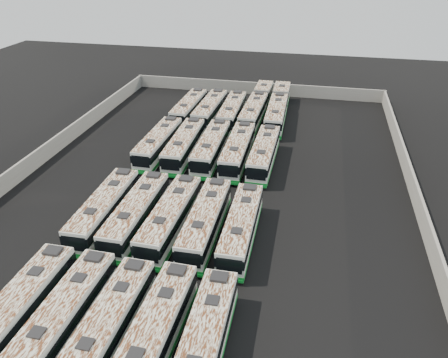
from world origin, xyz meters
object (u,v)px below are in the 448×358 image
Objects in this scene: bus_midfront_center at (170,218)px; bus_back_left at (210,110)px; bus_front_center at (107,328)px; bus_front_far_right at (204,344)px; bus_midfront_left at (136,213)px; bus_midback_left at (184,145)px; bus_front_far_left at (18,311)px; bus_front_right at (154,337)px; bus_midfront_right at (205,222)px; bus_midfront_far_right at (241,227)px; bus_back_center at (232,112)px; bus_back_far_right at (278,107)px; bus_midback_center at (211,148)px; bus_midback_far_left at (159,143)px; bus_midback_far_right at (264,154)px; bus_midback_right at (238,151)px; bus_midfront_far_left at (105,209)px; bus_front_left at (63,318)px; bus_back_right at (257,106)px; bus_back_far_left at (189,109)px.

bus_back_left is at bearing 97.89° from bus_midfront_center.
bus_front_center reaches higher than bus_front_far_right.
bus_midback_left is (-0.06, 16.11, 0.01)m from bus_midfront_left.
bus_midfront_center reaches higher than bus_front_far_left.
bus_front_far_left is 10.28m from bus_front_right.
bus_midback_left reaches higher than bus_front_center.
bus_front_far_left is 17.17m from bus_midfront_right.
bus_midfront_left is 10.34m from bus_midfront_far_right.
bus_back_center is (-6.82, 29.58, 0.05)m from bus_midfront_far_right.
bus_back_left is at bearing -162.65° from bus_back_far_right.
bus_midfront_left is 16.53m from bus_midback_center.
bus_midback_far_left is 7.02m from bus_midback_center.
bus_back_center reaches higher than bus_midback_far_right.
bus_front_right is 1.01× the size of bus_midback_far_right.
bus_midback_far_left is at bearing 178.87° from bus_midback_right.
bus_midback_right is (10.46, -0.09, 0.04)m from bus_midback_far_left.
bus_midback_far_right is at bearing -2.53° from bus_midback_left.
bus_midback_left is 3.58m from bus_midback_center.
bus_midback_center is (-6.77, 29.79, 0.07)m from bus_front_far_right.
bus_midfront_left reaches higher than bus_midfront_far_left.
bus_front_right reaches higher than bus_front_center.
bus_midback_far_right is (13.71, 29.58, -0.00)m from bus_front_far_left.
bus_midfront_far_right is at bearing -2.55° from bus_midfront_right.
bus_midback_center reaches higher than bus_back_center.
bus_back_right reaches higher than bus_front_left.
bus_midfront_right reaches higher than bus_midback_far_left.
bus_midfront_left is 29.85m from bus_back_far_left.
bus_front_left is 13.58m from bus_midfront_left.
bus_back_right reaches higher than bus_midfront_far_left.
bus_front_left is 0.63× the size of bus_back_right.
bus_back_left reaches higher than bus_midback_far_left.
bus_back_far_right is (13.67, 46.65, 0.02)m from bus_front_far_left.
bus_midback_right reaches higher than bus_front_far_right.
bus_back_far_right reaches higher than bus_front_left.
bus_midback_right is at bearing 70.65° from bus_front_far_left.
bus_midback_left is 1.00× the size of bus_midback_center.
bus_midfront_left is at bearing -88.93° from bus_back_left.
bus_midfront_far_left is at bearing -114.03° from bus_midback_center.
bus_midfront_center is (-3.39, 13.75, 0.01)m from bus_front_right.
bus_front_left is 10.25m from bus_front_far_right.
bus_front_right is 0.99× the size of bus_midback_center.
bus_midback_far_left is at bearing -89.46° from bus_back_far_left.
bus_midfront_left is 1.00× the size of bus_midback_far_right.
bus_midback_right is at bearing 101.21° from bus_midfront_far_right.
bus_midback_far_left is at bearing 114.08° from bus_front_far_right.
bus_front_far_right is 14.12m from bus_midfront_right.
bus_front_right reaches higher than bus_back_far_left.
bus_back_left is (0.06, 29.56, 0.01)m from bus_midfront_left.
bus_midback_center is at bearing 178.40° from bus_midback_far_right.
bus_front_left is 43.14m from bus_back_left.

